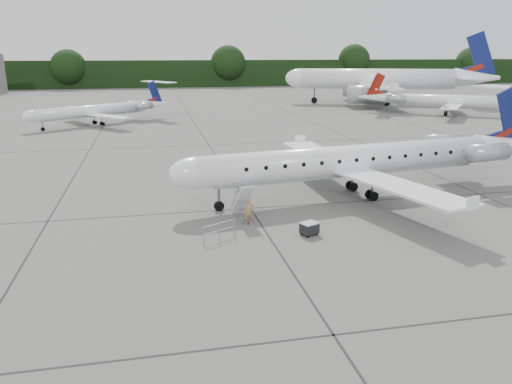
{
  "coord_description": "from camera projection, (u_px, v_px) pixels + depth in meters",
  "views": [
    {
      "loc": [
        -13.38,
        -27.29,
        10.57
      ],
      "look_at": [
        -7.37,
        1.36,
        2.3
      ],
      "focal_mm": 35.0,
      "sensor_mm": 36.0,
      "label": 1
    }
  ],
  "objects": [
    {
      "name": "main_regional_jet",
      "position": [
        351.0,
        145.0,
        36.69
      ],
      "size": [
        33.32,
        26.18,
        7.79
      ],
      "primitive_type": null,
      "rotation": [
        0.0,
        0.0,
        0.15
      ],
      "color": "white",
      "rests_on": "ground"
    },
    {
      "name": "airstair",
      "position": [
        243.0,
        201.0,
        32.32
      ],
      "size": [
        1.16,
        2.22,
        2.44
      ],
      "primitive_type": null,
      "rotation": [
        0.0,
        0.0,
        0.15
      ],
      "color": "white",
      "rests_on": "ground"
    },
    {
      "name": "treeline",
      "position": [
        193.0,
        74.0,
        152.57
      ],
      "size": [
        260.0,
        4.0,
        8.0
      ],
      "primitive_type": "cube",
      "color": "black",
      "rests_on": "ground"
    },
    {
      "name": "bg_narrowbody",
      "position": [
        377.0,
        69.0,
        101.87
      ],
      "size": [
        46.69,
        39.58,
        14.27
      ],
      "primitive_type": null,
      "rotation": [
        0.0,
        0.0,
        -0.32
      ],
      "color": "white",
      "rests_on": "ground"
    },
    {
      "name": "baggage_cart",
      "position": [
        309.0,
        228.0,
        29.69
      ],
      "size": [
        1.19,
        1.1,
        0.83
      ],
      "primitive_type": null,
      "rotation": [
        0.0,
        0.0,
        0.43
      ],
      "color": "black",
      "rests_on": "ground"
    },
    {
      "name": "passenger",
      "position": [
        249.0,
        212.0,
        31.33
      ],
      "size": [
        0.64,
        0.43,
        1.73
      ],
      "primitive_type": "imported",
      "rotation": [
        0.0,
        0.0,
        0.03
      ],
      "color": "#917B4F",
      "rests_on": "ground"
    },
    {
      "name": "safety_railing",
      "position": [
        219.0,
        232.0,
        28.92
      ],
      "size": [
        1.96,
        1.14,
        1.0
      ],
      "primitive_type": null,
      "rotation": [
        0.0,
        0.0,
        0.51
      ],
      "color": "#979A9F",
      "rests_on": "ground"
    },
    {
      "name": "ground",
      "position": [
        376.0,
        227.0,
        31.22
      ],
      "size": [
        320.0,
        320.0,
        0.0
      ],
      "primitive_type": "plane",
      "color": "#5C5C5A",
      "rests_on": "ground"
    },
    {
      "name": "bg_regional_left",
      "position": [
        92.0,
        105.0,
        73.18
      ],
      "size": [
        28.0,
        26.45,
        5.96
      ],
      "primitive_type": null,
      "rotation": [
        0.0,
        0.0,
        0.61
      ],
      "color": "white",
      "rests_on": "ground"
    },
    {
      "name": "bg_regional_right",
      "position": [
        454.0,
        95.0,
        84.48
      ],
      "size": [
        32.3,
        30.11,
        6.88
      ],
      "primitive_type": null,
      "rotation": [
        0.0,
        0.0,
        2.57
      ],
      "color": "white",
      "rests_on": "ground"
    }
  ]
}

